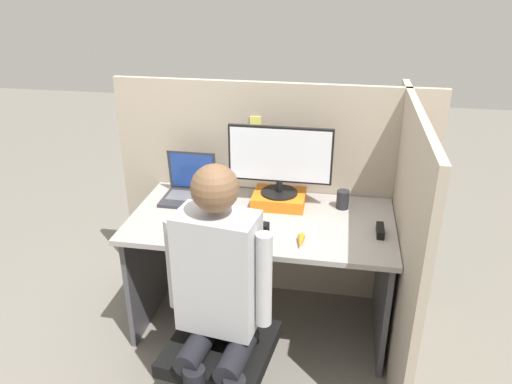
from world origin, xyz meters
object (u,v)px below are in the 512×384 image
object	(u,v)px
paper_box	(279,199)
coffee_mug	(343,199)
laptop	(189,190)
stapler	(380,231)
carrot_toy	(301,241)
monitor	(280,159)
person	(217,293)
office_chair	(222,322)

from	to	relation	value
paper_box	coffee_mug	size ratio (longest dim) A/B	2.78
laptop	stapler	distance (m)	1.16
stapler	coffee_mug	bearing A→B (deg)	125.69
carrot_toy	coffee_mug	distance (m)	0.51
monitor	laptop	xyz separation A→B (m)	(-0.55, -0.01, -0.24)
coffee_mug	stapler	bearing A→B (deg)	-54.31
paper_box	person	bearing A→B (deg)	-97.85
laptop	carrot_toy	distance (m)	0.85
office_chair	person	bearing A→B (deg)	-82.00
laptop	coffee_mug	world-z (taller)	laptop
carrot_toy	coffee_mug	bearing A→B (deg)	66.45
monitor	person	distance (m)	1.02
monitor	stapler	distance (m)	0.69
stapler	office_chair	bearing A→B (deg)	-142.69
stapler	carrot_toy	size ratio (longest dim) A/B	1.00
paper_box	laptop	size ratio (longest dim) A/B	1.01
paper_box	carrot_toy	world-z (taller)	paper_box
coffee_mug	carrot_toy	bearing A→B (deg)	-113.55
carrot_toy	person	xyz separation A→B (m)	(-0.31, -0.52, 0.02)
laptop	person	xyz separation A→B (m)	(0.42, -0.96, -0.02)
stapler	person	xyz separation A→B (m)	(-0.71, -0.70, 0.01)
laptop	coffee_mug	bearing A→B (deg)	1.39
stapler	laptop	bearing A→B (deg)	166.96
carrot_toy	person	bearing A→B (deg)	-120.23
monitor	stapler	xyz separation A→B (m)	(0.58, -0.27, -0.27)
paper_box	monitor	world-z (taller)	monitor
monitor	stapler	bearing A→B (deg)	-25.31
office_chair	stapler	bearing A→B (deg)	37.31
coffee_mug	person	bearing A→B (deg)	-117.20
monitor	carrot_toy	xyz separation A→B (m)	(0.17, -0.45, -0.27)
monitor	stapler	size ratio (longest dim) A/B	4.71
monitor	person	size ratio (longest dim) A/B	0.45
laptop	stapler	size ratio (longest dim) A/B	2.36
coffee_mug	laptop	bearing A→B (deg)	-178.61
laptop	coffee_mug	distance (m)	0.92
paper_box	person	xyz separation A→B (m)	(-0.13, -0.97, 0.00)
paper_box	carrot_toy	xyz separation A→B (m)	(0.17, -0.45, -0.02)
stapler	person	world-z (taller)	person
laptop	person	bearing A→B (deg)	-66.64
monitor	office_chair	distance (m)	0.99
person	carrot_toy	bearing A→B (deg)	59.77
paper_box	person	size ratio (longest dim) A/B	0.23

